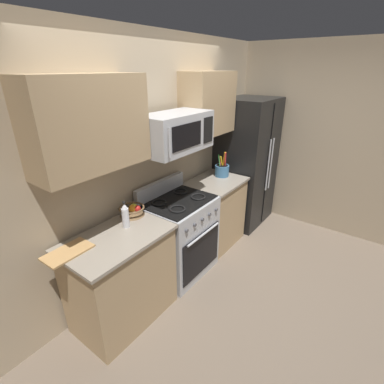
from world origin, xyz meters
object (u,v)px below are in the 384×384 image
object	(u,v)px
refrigerator	(246,163)
cutting_board	(68,252)
utensil_crock	(222,170)
microwave	(175,132)
bottle_vinegar	(125,215)
fruit_basket	(132,210)
range_oven	(180,235)

from	to	relation	value
refrigerator	cutting_board	distance (m)	2.83
utensil_crock	cutting_board	world-z (taller)	utensil_crock
microwave	utensil_crock	xyz separation A→B (m)	(0.96, 0.01, -0.67)
cutting_board	bottle_vinegar	world-z (taller)	bottle_vinegar
fruit_basket	range_oven	bearing A→B (deg)	-19.43
range_oven	refrigerator	distance (m)	1.65
microwave	utensil_crock	bearing A→B (deg)	0.42
utensil_crock	cutting_board	bearing A→B (deg)	177.68
cutting_board	fruit_basket	bearing A→B (deg)	4.41
bottle_vinegar	fruit_basket	bearing A→B (deg)	33.00
range_oven	refrigerator	bearing A→B (deg)	-0.62
range_oven	refrigerator	xyz separation A→B (m)	(1.58, -0.02, 0.46)
utensil_crock	refrigerator	bearing A→B (deg)	-4.65
refrigerator	fruit_basket	world-z (taller)	refrigerator
fruit_basket	microwave	bearing A→B (deg)	-16.77
microwave	utensil_crock	distance (m)	1.18
range_oven	bottle_vinegar	xyz separation A→B (m)	(-0.70, 0.06, 0.55)
refrigerator	utensil_crock	xyz separation A→B (m)	(-0.62, 0.05, 0.06)
refrigerator	utensil_crock	size ratio (longest dim) A/B	5.53
microwave	cutting_board	distance (m)	1.46
bottle_vinegar	cutting_board	bearing A→B (deg)	173.08
utensil_crock	range_oven	bearing A→B (deg)	-178.02
microwave	bottle_vinegar	distance (m)	0.95
cutting_board	microwave	bearing A→B (deg)	-4.43
cutting_board	bottle_vinegar	bearing A→B (deg)	-6.92
refrigerator	cutting_board	size ratio (longest dim) A/B	5.09
range_oven	cutting_board	bearing A→B (deg)	174.38
range_oven	bottle_vinegar	bearing A→B (deg)	175.39
refrigerator	bottle_vinegar	bearing A→B (deg)	178.15
bottle_vinegar	range_oven	bearing A→B (deg)	-4.61
range_oven	fruit_basket	world-z (taller)	range_oven
utensil_crock	fruit_basket	world-z (taller)	utensil_crock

